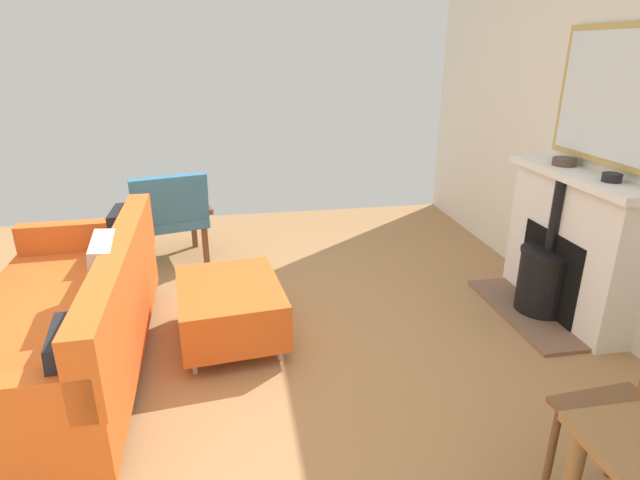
% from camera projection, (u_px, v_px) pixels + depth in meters
% --- Properties ---
extents(ground_plane, '(5.24, 5.83, 0.01)m').
position_uv_depth(ground_plane, '(210.00, 364.00, 3.04)').
color(ground_plane, '#A87A4C').
extents(fireplace, '(0.56, 1.20, 1.01)m').
position_uv_depth(fireplace, '(563.00, 253.00, 3.49)').
color(fireplace, brown).
rests_on(fireplace, ground).
extents(mirror_over_mantel, '(0.04, 0.96, 0.84)m').
position_uv_depth(mirror_over_mantel, '(611.00, 95.00, 3.14)').
color(mirror_over_mantel, tan).
extents(mantel_bowl_near, '(0.16, 0.16, 0.05)m').
position_uv_depth(mantel_bowl_near, '(564.00, 161.00, 3.48)').
color(mantel_bowl_near, '#47382D').
rests_on(mantel_bowl_near, fireplace).
extents(mantel_bowl_far, '(0.12, 0.12, 0.05)m').
position_uv_depth(mantel_bowl_far, '(612.00, 177.00, 3.05)').
color(mantel_bowl_far, black).
rests_on(mantel_bowl_far, fireplace).
extents(sofa, '(0.99, 2.04, 0.80)m').
position_uv_depth(sofa, '(67.00, 323.00, 2.83)').
color(sofa, '#B2B2B7').
rests_on(sofa, ground).
extents(ottoman, '(0.71, 0.85, 0.39)m').
position_uv_depth(ottoman, '(230.00, 306.00, 3.22)').
color(ottoman, '#B2B2B7').
rests_on(ottoman, ground).
extents(armchair_accent, '(0.79, 0.72, 0.82)m').
position_uv_depth(armchair_accent, '(169.00, 213.00, 4.29)').
color(armchair_accent, brown).
rests_on(armchair_accent, ground).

